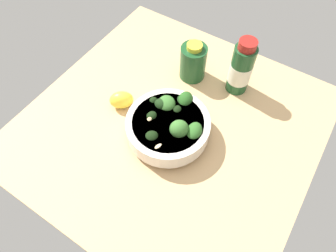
{
  "coord_description": "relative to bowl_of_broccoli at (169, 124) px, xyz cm",
  "views": [
    {
      "loc": [
        22.88,
        -37.23,
        65.18
      ],
      "look_at": [
        1.14,
        -3.49,
        4.0
      ],
      "focal_mm": 32.19,
      "sensor_mm": 36.0,
      "label": 1
    }
  ],
  "objects": [
    {
      "name": "ground_plane",
      "position": [
        -1.13,
        3.01,
        -5.92
      ],
      "size": [
        71.81,
        71.81,
        3.74
      ],
      "primitive_type": "cube",
      "color": "tan"
    },
    {
      "name": "bowl_of_broccoli",
      "position": [
        0.0,
        0.0,
        0.0
      ],
      "size": [
        20.41,
        21.55,
        9.58
      ],
      "color": "silver",
      "rests_on": "ground_plane"
    },
    {
      "name": "lemon_wedge",
      "position": [
        -15.37,
        0.65,
        -1.58
      ],
      "size": [
        7.62,
        7.34,
        4.93
      ],
      "primitive_type": "ellipsoid",
      "rotation": [
        0.0,
        0.0,
        0.68
      ],
      "color": "yellow",
      "rests_on": "ground_plane"
    },
    {
      "name": "bottle_tall",
      "position": [
        7.59,
        23.08,
        3.42
      ],
      "size": [
        6.02,
        6.02,
        16.71
      ],
      "color": "#194723",
      "rests_on": "ground_plane"
    },
    {
      "name": "bottle_short",
      "position": [
        -5.2,
        20.45,
        1.26
      ],
      "size": [
        7.27,
        7.27,
        11.49
      ],
      "color": "#194723",
      "rests_on": "ground_plane"
    }
  ]
}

